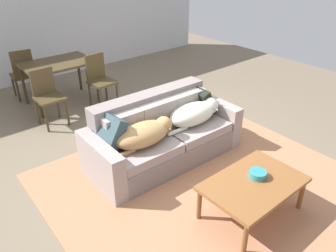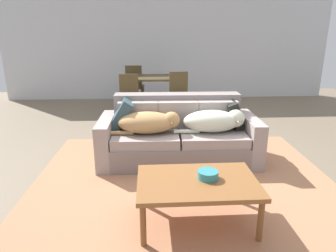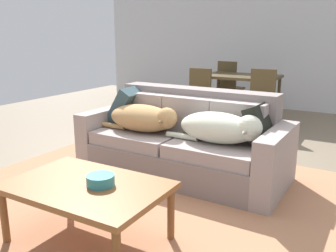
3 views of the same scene
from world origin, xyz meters
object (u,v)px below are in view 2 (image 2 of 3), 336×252
object	(u,v)px
couch	(178,136)
dining_chair_near_left	(129,95)
dog_on_left_cushion	(149,122)
coffee_table	(197,185)
dog_on_right_cushion	(215,121)
dining_chair_far_left	(134,84)
dining_table	(154,80)
throw_pillow_by_right_arm	(235,115)
throw_pillow_by_left_arm	(121,114)
bowl_on_coffee_table	(208,175)
dining_chair_near_right	(179,93)

from	to	relation	value
couch	dining_chair_near_left	xyz separation A→B (m)	(-0.76, 1.86, 0.18)
dog_on_left_cushion	coffee_table	distance (m)	1.38
dog_on_right_cushion	dining_chair_far_left	xyz separation A→B (m)	(-1.15, 3.25, -0.07)
dining_table	dining_chair_near_left	distance (m)	0.80
couch	throw_pillow_by_right_arm	world-z (taller)	couch
dog_on_left_cushion	throw_pillow_by_right_arm	size ratio (longest dim) A/B	2.45
throw_pillow_by_left_arm	dining_chair_far_left	world-z (taller)	dining_chair_far_left
throw_pillow_by_right_arm	dining_table	size ratio (longest dim) A/B	0.32
dog_on_right_cushion	bowl_on_coffee_table	size ratio (longest dim) A/B	4.91
coffee_table	dining_table	world-z (taller)	dining_table
dog_on_right_cushion	coffee_table	bearing A→B (deg)	-106.51
couch	dog_on_left_cushion	distance (m)	0.48
couch	coffee_table	bearing A→B (deg)	-87.62
dog_on_left_cushion	dining_chair_far_left	world-z (taller)	dining_chair_far_left
coffee_table	throw_pillow_by_right_arm	bearing A→B (deg)	64.08
dining_chair_near_right	dog_on_right_cushion	bearing A→B (deg)	-87.43
dining_chair_near_left	couch	bearing A→B (deg)	-68.96
dog_on_right_cushion	dining_chair_far_left	distance (m)	3.45
dog_on_right_cushion	throw_pillow_by_right_arm	xyz separation A→B (m)	(0.31, 0.19, 0.02)
couch	dining_table	bearing A→B (deg)	97.70
coffee_table	dog_on_right_cushion	bearing A→B (deg)	72.20
couch	bowl_on_coffee_table	distance (m)	1.44
dog_on_left_cushion	bowl_on_coffee_table	size ratio (longest dim) A/B	4.92
couch	dining_chair_far_left	size ratio (longest dim) A/B	2.23
throw_pillow_by_right_arm	bowl_on_coffee_table	distance (m)	1.60
dog_on_right_cushion	dining_table	size ratio (longest dim) A/B	0.78
dining_chair_near_left	dining_chair_near_right	distance (m)	0.96
dog_on_left_cushion	dining_table	distance (m)	2.65
couch	throw_pillow_by_right_arm	xyz separation A→B (m)	(0.75, 0.03, 0.27)
dog_on_right_cushion	dining_table	xyz separation A→B (m)	(-0.73, 2.65, 0.10)
bowl_on_coffee_table	dining_chair_near_right	xyz separation A→B (m)	(0.08, 3.37, 0.05)
dining_table	couch	bearing A→B (deg)	-83.59
bowl_on_coffee_table	coffee_table	bearing A→B (deg)	-161.69
dog_on_left_cushion	dining_table	bearing A→B (deg)	89.09
dining_table	dining_chair_far_left	bearing A→B (deg)	124.95
dining_chair_near_left	dining_table	bearing A→B (deg)	51.61
throw_pillow_by_right_arm	dining_chair_far_left	distance (m)	3.39
couch	dining_chair_far_left	distance (m)	3.18
couch	dining_table	size ratio (longest dim) A/B	1.78
dog_on_left_cushion	bowl_on_coffee_table	world-z (taller)	dog_on_left_cushion
dog_on_left_cushion	throw_pillow_by_right_arm	xyz separation A→B (m)	(1.13, 0.19, 0.03)
couch	coffee_table	xyz separation A→B (m)	(0.03, -1.46, 0.05)
couch	throw_pillow_by_left_arm	world-z (taller)	couch
dog_on_left_cushion	dining_chair_near_left	distance (m)	2.06
dining_chair_far_left	dining_table	bearing A→B (deg)	129.86
dining_chair_near_left	dining_chair_near_right	bearing A→B (deg)	3.75
throw_pillow_by_left_arm	dining_chair_near_right	size ratio (longest dim) A/B	0.47
dining_chair_near_right	dining_chair_far_left	xyz separation A→B (m)	(-0.91, 1.15, -0.00)
dining_chair_far_left	bowl_on_coffee_table	bearing A→B (deg)	105.25
couch	bowl_on_coffee_table	size ratio (longest dim) A/B	11.24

